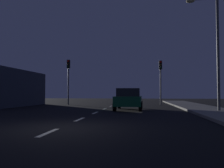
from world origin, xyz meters
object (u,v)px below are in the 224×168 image
(traffic_signal_right, at_px, (161,74))
(car_stopped_ahead, at_px, (129,99))
(street_lamp_right, at_px, (213,43))
(traffic_signal_left, at_px, (68,73))

(traffic_signal_right, relative_size, car_stopped_ahead, 1.15)
(car_stopped_ahead, xyz_separation_m, street_lamp_right, (5.52, -1.95, 3.70))
(traffic_signal_left, height_order, traffic_signal_right, traffic_signal_left)
(traffic_signal_right, height_order, street_lamp_right, street_lamp_right)
(traffic_signal_left, distance_m, street_lamp_right, 15.41)
(traffic_signal_right, xyz_separation_m, car_stopped_ahead, (-2.91, -7.06, -2.45))
(traffic_signal_right, xyz_separation_m, street_lamp_right, (2.61, -9.01, 1.25))
(traffic_signal_left, xyz_separation_m, street_lamp_right, (12.45, -9.01, 1.08))
(traffic_signal_left, relative_size, car_stopped_ahead, 1.22)
(car_stopped_ahead, relative_size, street_lamp_right, 0.53)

